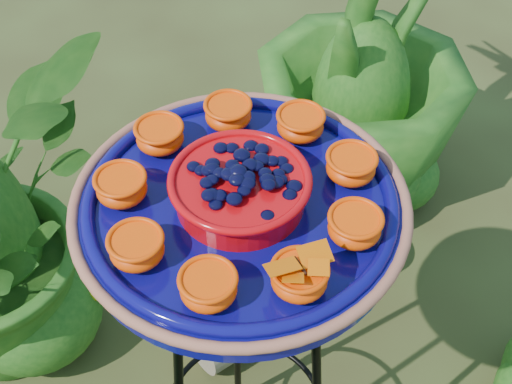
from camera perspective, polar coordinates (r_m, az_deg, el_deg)
tripod_stand at (r=1.31m, az=-0.98°, el=-12.55°), size 0.41×0.41×0.90m
feeder_dish at (r=0.99m, az=-1.26°, el=-0.87°), size 0.58×0.58×0.11m
driftwood_log at (r=1.94m, az=2.31°, el=-7.77°), size 0.59×0.28×0.19m
shrub_back_right at (r=1.99m, az=9.02°, el=12.22°), size 0.72×0.72×1.12m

